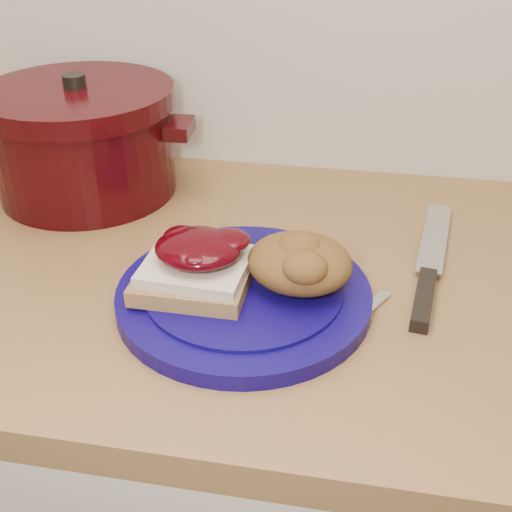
% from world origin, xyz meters
% --- Properties ---
extents(base_cabinet, '(4.00, 0.60, 0.86)m').
position_xyz_m(base_cabinet, '(0.00, 1.50, 0.43)').
color(base_cabinet, beige).
rests_on(base_cabinet, floor).
extents(plate, '(0.31, 0.31, 0.02)m').
position_xyz_m(plate, '(0.05, 1.42, 0.91)').
color(plate, '#0D054D').
rests_on(plate, wood_countertop).
extents(sandwich, '(0.12, 0.11, 0.06)m').
position_xyz_m(sandwich, '(0.00, 1.41, 0.95)').
color(sandwich, olive).
rests_on(sandwich, plate).
extents(stuffing_mound, '(0.12, 0.11, 0.06)m').
position_xyz_m(stuffing_mound, '(0.11, 1.43, 0.95)').
color(stuffing_mound, brown).
rests_on(stuffing_mound, plate).
extents(chef_knife, '(0.06, 0.28, 0.02)m').
position_xyz_m(chef_knife, '(0.25, 1.49, 0.91)').
color(chef_knife, black).
rests_on(chef_knife, wood_countertop).
extents(butter_knife, '(0.09, 0.14, 0.00)m').
position_xyz_m(butter_knife, '(0.17, 1.40, 0.90)').
color(butter_knife, silver).
rests_on(butter_knife, wood_countertop).
extents(dutch_oven, '(0.32, 0.28, 0.17)m').
position_xyz_m(dutch_oven, '(-0.23, 1.66, 0.98)').
color(dutch_oven, black).
rests_on(dutch_oven, wood_countertop).
extents(pepper_grinder, '(0.06, 0.06, 0.12)m').
position_xyz_m(pepper_grinder, '(-0.31, 1.68, 0.96)').
color(pepper_grinder, black).
rests_on(pepper_grinder, wood_countertop).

